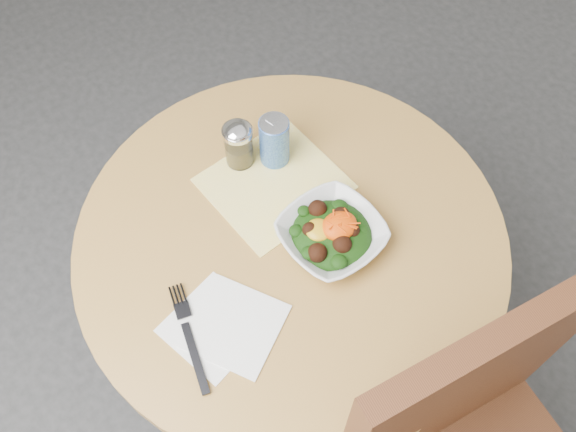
# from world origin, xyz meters

# --- Properties ---
(ground) EXTENTS (6.00, 6.00, 0.00)m
(ground) POSITION_xyz_m (0.00, 0.00, 0.00)
(ground) COLOR #2C2C2F
(ground) RESTS_ON ground
(table) EXTENTS (0.90, 0.90, 0.75)m
(table) POSITION_xyz_m (0.00, 0.00, 0.55)
(table) COLOR black
(table) RESTS_ON ground
(cloth_napkin) EXTENTS (0.28, 0.26, 0.00)m
(cloth_napkin) POSITION_xyz_m (0.05, 0.13, 0.75)
(cloth_napkin) COLOR #E4BB0C
(cloth_napkin) RESTS_ON table
(paper_napkins) EXTENTS (0.24, 0.23, 0.00)m
(paper_napkins) POSITION_xyz_m (-0.22, -0.08, 0.75)
(paper_napkins) COLOR white
(paper_napkins) RESTS_ON table
(salad_bowl) EXTENTS (0.21, 0.21, 0.08)m
(salad_bowl) POSITION_xyz_m (0.06, -0.06, 0.78)
(salad_bowl) COLOR silver
(salad_bowl) RESTS_ON table
(fork) EXTENTS (0.09, 0.22, 0.00)m
(fork) POSITION_xyz_m (-0.28, -0.06, 0.76)
(fork) COLOR black
(fork) RESTS_ON table
(spice_shaker) EXTENTS (0.07, 0.07, 0.12)m
(spice_shaker) POSITION_xyz_m (0.02, 0.22, 0.81)
(spice_shaker) COLOR silver
(spice_shaker) RESTS_ON table
(beverage_can) EXTENTS (0.07, 0.07, 0.13)m
(beverage_can) POSITION_xyz_m (0.09, 0.18, 0.81)
(beverage_can) COLOR navy
(beverage_can) RESTS_ON table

